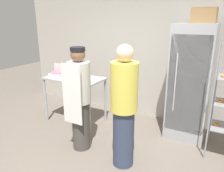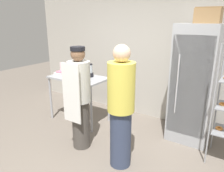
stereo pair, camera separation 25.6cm
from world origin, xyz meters
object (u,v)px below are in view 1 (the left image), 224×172
at_px(donut_box, 57,73).
at_px(cardboard_storage_box, 204,15).
at_px(person_customer, 124,107).
at_px(blender_pitcher, 86,72).
at_px(person_baker, 80,98).
at_px(refrigerator, 190,83).

relative_size(donut_box, cardboard_storage_box, 0.73).
xyz_separation_m(cardboard_storage_box, person_customer, (-0.72, -1.33, -1.21)).
distance_m(donut_box, blender_pitcher, 0.63).
height_order(blender_pitcher, person_baker, person_baker).
relative_size(person_baker, person_customer, 0.95).
bearing_deg(person_baker, refrigerator, 42.48).
height_order(cardboard_storage_box, person_customer, cardboard_storage_box).
bearing_deg(refrigerator, person_baker, -137.52).
bearing_deg(donut_box, refrigerator, 13.16).
bearing_deg(cardboard_storage_box, donut_box, -167.72).
relative_size(blender_pitcher, person_customer, 0.15).
xyz_separation_m(cardboard_storage_box, person_baker, (-1.52, -1.28, -1.24)).
bearing_deg(donut_box, person_baker, -32.43).
distance_m(blender_pitcher, person_customer, 1.61).
xyz_separation_m(refrigerator, cardboard_storage_box, (0.10, -0.02, 1.11)).
bearing_deg(refrigerator, cardboard_storage_box, -11.18).
bearing_deg(person_customer, donut_box, 158.43).
distance_m(donut_box, person_customer, 2.05).
height_order(person_baker, person_customer, person_customer).
distance_m(refrigerator, person_baker, 1.93).
xyz_separation_m(blender_pitcher, person_baker, (0.51, -0.89, -0.19)).
height_order(refrigerator, donut_box, refrigerator).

